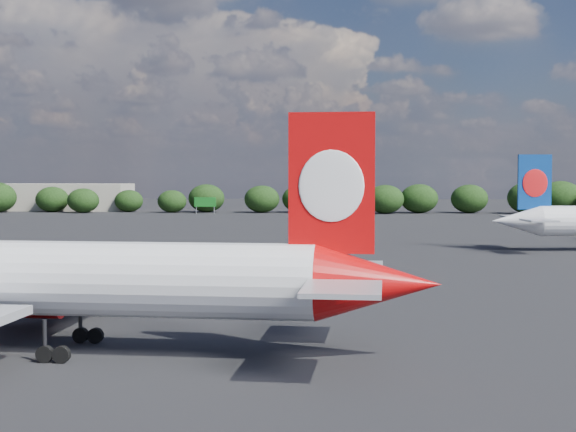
{
  "coord_description": "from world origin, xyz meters",
  "views": [
    {
      "loc": [
        19.71,
        -43.1,
        10.89
      ],
      "look_at": [
        16.0,
        12.0,
        8.0
      ],
      "focal_mm": 50.0,
      "sensor_mm": 36.0,
      "label": 1
    }
  ],
  "objects": [
    {
      "name": "highway_sign",
      "position": [
        -18.0,
        176.0,
        3.13
      ],
      "size": [
        6.0,
        0.3,
        4.5
      ],
      "color": "#13601A",
      "rests_on": "ground"
    },
    {
      "name": "horizon_treeline",
      "position": [
        19.49,
        180.76,
        4.02
      ],
      "size": [
        204.54,
        16.24,
        9.34
      ],
      "color": "black",
      "rests_on": "ground"
    },
    {
      "name": "billboard_yellow",
      "position": [
        12.0,
        182.0,
        3.87
      ],
      "size": [
        5.0,
        0.3,
        5.5
      ],
      "color": "gold",
      "rests_on": "ground"
    },
    {
      "name": "qantas_airliner",
      "position": [
        2.49,
        4.37,
        4.41
      ],
      "size": [
        44.32,
        42.12,
        14.47
      ],
      "color": "white",
      "rests_on": "ground"
    },
    {
      "name": "ground",
      "position": [
        0.0,
        60.0,
        0.0
      ],
      "size": [
        500.0,
        500.0,
        0.0
      ],
      "primitive_type": "plane",
      "color": "black",
      "rests_on": "ground"
    },
    {
      "name": "terminal_building",
      "position": [
        -65.0,
        192.0,
        4.0
      ],
      "size": [
        42.0,
        16.0,
        8.0
      ],
      "color": "gray",
      "rests_on": "ground"
    }
  ]
}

